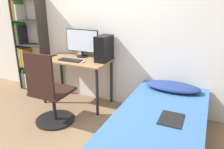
# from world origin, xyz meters

# --- Properties ---
(ground_plane) EXTENTS (14.00, 14.00, 0.00)m
(ground_plane) POSITION_xyz_m (0.00, 0.00, 0.00)
(ground_plane) COLOR #846647
(wall_back) EXTENTS (8.00, 0.05, 2.50)m
(wall_back) POSITION_xyz_m (0.00, 1.54, 1.25)
(wall_back) COLOR silver
(wall_back) RESTS_ON ground_plane
(desk) EXTENTS (1.13, 0.60, 0.77)m
(desk) POSITION_xyz_m (-0.32, 1.21, 0.65)
(desk) COLOR #997047
(desk) RESTS_ON ground_plane
(bookshelf) EXTENTS (0.61, 0.26, 1.77)m
(bookshelf) POSITION_xyz_m (-1.52, 1.38, 0.84)
(bookshelf) COLOR #2D2823
(bookshelf) RESTS_ON ground_plane
(office_chair) EXTENTS (0.56, 0.56, 1.06)m
(office_chair) POSITION_xyz_m (-0.29, 0.48, 0.40)
(office_chair) COLOR black
(office_chair) RESTS_ON ground_plane
(bed) EXTENTS (0.99, 1.93, 0.48)m
(bed) POSITION_xyz_m (1.24, 0.55, 0.24)
(bed) COLOR #4C3D2D
(bed) RESTS_ON ground_plane
(pillow) EXTENTS (0.75, 0.36, 0.11)m
(pillow) POSITION_xyz_m (1.24, 1.25, 0.54)
(pillow) COLOR navy
(pillow) RESTS_ON bed
(magazine) EXTENTS (0.24, 0.32, 0.01)m
(magazine) POSITION_xyz_m (1.37, 0.44, 0.49)
(magazine) COLOR black
(magazine) RESTS_ON bed
(monitor) EXTENTS (0.60, 0.20, 0.46)m
(monitor) POSITION_xyz_m (-0.31, 1.40, 1.02)
(monitor) COLOR black
(monitor) RESTS_ON desk
(keyboard) EXTENTS (0.38, 0.14, 0.02)m
(keyboard) POSITION_xyz_m (-0.35, 1.09, 0.78)
(keyboard) COLOR black
(keyboard) RESTS_ON desk
(pc_tower) EXTENTS (0.17, 0.36, 0.40)m
(pc_tower) POSITION_xyz_m (0.14, 1.31, 0.97)
(pc_tower) COLOR black
(pc_tower) RESTS_ON desk
(mouse) EXTENTS (0.06, 0.09, 0.02)m
(mouse) POSITION_xyz_m (-0.11, 1.09, 0.78)
(mouse) COLOR silver
(mouse) RESTS_ON desk
(phone) EXTENTS (0.07, 0.14, 0.01)m
(phone) POSITION_xyz_m (-0.81, 1.24, 0.78)
(phone) COLOR black
(phone) RESTS_ON desk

